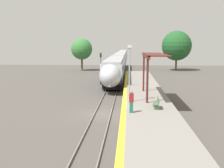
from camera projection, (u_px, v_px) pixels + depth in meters
The scene contains 13 objects.
ground_plane at pixel (103, 114), 24.85m from camera, with size 120.00×120.00×0.00m, color #4C4742.
rail_left at pixel (95, 113), 24.88m from camera, with size 0.08×90.00×0.15m, color slate.
rail_right at pixel (111, 113), 24.79m from camera, with size 0.08×90.00×0.15m, color slate.
train at pixel (121, 59), 77.50m from camera, with size 2.86×90.91×3.91m.
platform_right at pixel (148, 110), 24.55m from camera, with size 4.53×64.00×0.89m.
platform_bench at pixel (157, 103), 23.12m from camera, with size 0.44×1.40×0.89m.
person_waiting at pixel (131, 101), 21.61m from camera, with size 0.36×0.23×1.72m.
railway_signal at pixel (101, 65), 45.41m from camera, with size 0.28×0.28×4.80m.
lamppost_near at pixel (129, 70), 25.40m from camera, with size 0.36×0.20×5.20m.
lamppost_mid at pixel (129, 62), 36.00m from camera, with size 0.36×0.20×5.20m.
station_canopy at pixel (151, 57), 28.09m from camera, with size 2.02×9.52×4.33m.
background_tree_left at pixel (82, 49), 65.86m from camera, with size 4.97×4.97×7.59m.
background_tree_right at pixel (177, 46), 66.01m from camera, with size 6.98×6.98×9.35m.
Camera 1 is at (2.27, -24.14, 6.11)m, focal length 45.00 mm.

